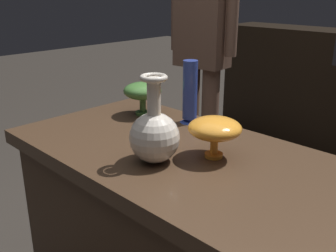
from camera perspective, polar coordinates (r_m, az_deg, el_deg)
The scene contains 6 objects.
display_plinth at distance 1.48m, azimuth 1.60°, elevation -17.83°, with size 1.20×0.64×0.80m.
vase_centerpiece at distance 1.17m, azimuth -1.93°, elevation -1.23°, with size 0.15×0.15×0.27m.
vase_tall_behind at distance 1.61m, azimuth -3.76°, elevation 5.04°, with size 0.16×0.16×0.14m.
vase_left_accent at distance 1.20m, azimuth 6.87°, elevation -0.45°, with size 0.17×0.17×0.13m.
vase_right_accent at distance 1.51m, azimuth 3.23°, elevation 4.76°, with size 0.08×0.08×0.24m.
visitor_near_left at distance 2.43m, azimuth 5.05°, elevation 12.56°, with size 0.47×0.21×1.70m.
Camera 1 is at (0.79, -0.86, 1.31)m, focal length 41.66 mm.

